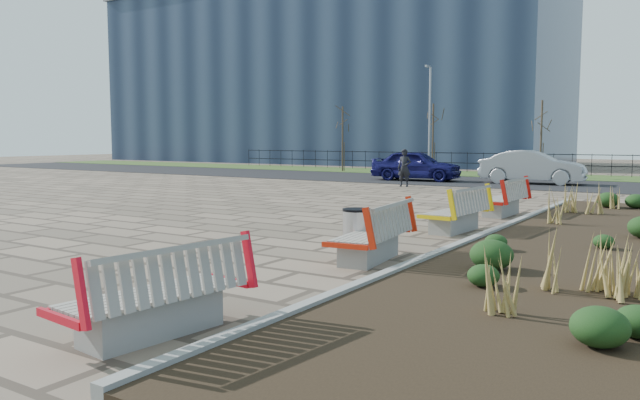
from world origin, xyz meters
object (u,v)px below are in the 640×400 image
Objects in this scene: car_silver at (532,167)px; bench_c at (454,209)px; lamp_west at (430,121)px; bench_a at (152,290)px; bench_b at (369,232)px; bench_d at (501,197)px; litter_bin at (357,232)px; pedestrian at (404,168)px; car_blue at (416,165)px.

bench_c is at bearing -177.70° from car_silver.
lamp_west reaches higher than car_silver.
bench_a is 4.81m from bench_b.
bench_d is at bearing -175.41° from car_silver.
bench_a is 24.69m from car_silver.
pedestrian is at bearing 112.17° from litter_bin.
bench_a and bench_b have the same top height.
car_silver is (-2.27, 12.27, 0.28)m from bench_d.
car_silver is (-1.81, 19.40, 0.37)m from litter_bin.
bench_d is (0.00, 3.51, 0.00)m from bench_c.
pedestrian reaches higher than bench_c.
bench_c is 15.95m from car_silver.
bench_d is at bearing -54.39° from pedestrian.
bench_a is at bearing 179.40° from car_silver.
bench_a is 1.00× the size of bench_b.
pedestrian reaches higher than car_silver.
car_silver is (-2.27, 15.78, 0.28)m from bench_c.
car_silver is (5.35, 0.84, 0.02)m from car_blue.
car_blue is at bearing -74.01° from lamp_west.
litter_bin is at bearing -69.95° from lamp_west.
bench_d is at bearing -61.06° from lamp_west.
car_silver is (-2.27, 24.58, 0.28)m from bench_a.
car_blue is at bearing 125.31° from bench_d.
car_blue is 0.72× the size of lamp_west.
bench_a is 21.13m from pedestrian.
car_blue is at bearing 102.07° from pedestrian.
lamp_west reaches higher than car_blue.
bench_c is 3.51m from bench_d.
bench_d is 12.49m from car_silver.
litter_bin is at bearing -72.23° from pedestrian.
bench_a is 0.48× the size of car_blue.
car_blue reaches higher than bench_d.
lamp_west reaches higher than litter_bin.
bench_b is 7.50m from bench_d.
car_blue is at bearing 93.00° from car_silver.
car_silver is 0.76× the size of lamp_west.
bench_b and bench_c have the same top height.
bench_b is 16.63m from pedestrian.
bench_b is at bearing -71.25° from pedestrian.
bench_d is at bearing 93.79° from bench_c.
bench_b is 1.00× the size of bench_c.
bench_d is 0.35× the size of lamp_west.
bench_a is 1.30× the size of pedestrian.
pedestrian is (-6.53, 11.29, 0.31)m from bench_c.
car_silver is at bearing 101.89° from bench_a.
bench_c is 3.65m from litter_bin.
car_silver reaches higher than bench_c.
car_blue is (-7.16, 18.57, 0.35)m from litter_bin.
lamp_west is (-9.00, 19.79, 2.54)m from bench_c.
bench_b is 19.91m from car_silver.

